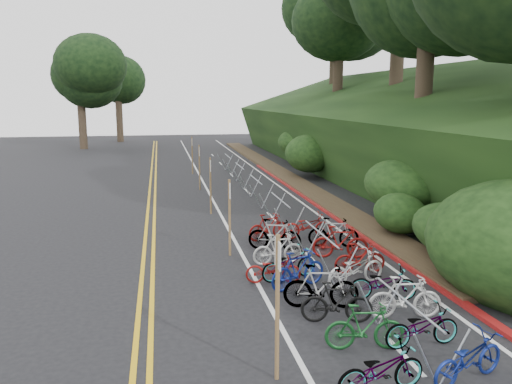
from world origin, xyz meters
The scene contains 11 objects.
ground centered at (0.00, 0.00, 0.00)m, with size 120.00×120.00×0.00m, color black.
road_markings centered at (0.63, 10.10, 0.00)m, with size 7.47×80.00×0.01m.
red_curb centered at (5.70, 12.00, 0.05)m, with size 0.25×28.00×0.10m, color maroon.
embankment centered at (12.96, 19.04, 2.57)m, with size 14.30×48.14×9.11m.
tree_cluster centered at (9.76, 22.04, 11.02)m, with size 32.03×53.69×17.63m.
bike_rack_front centered at (3.18, -1.87, 0.78)m, with size 1.10×2.71×1.08m.
bike_racks_rest centered at (3.00, 13.00, 0.85)m, with size 1.14×23.00×1.17m.
signpost_near centered at (0.43, -2.34, 1.54)m, with size 0.08×0.40×2.71m.
signposts_rest centered at (0.60, 14.00, 1.43)m, with size 0.08×18.40×2.50m.
bike_front centered at (1.43, 2.34, 0.40)m, with size 1.52×0.53×0.80m, color maroon.
bike_valet centered at (3.01, 1.73, 0.49)m, with size 3.27×11.37×1.10m.
Camera 1 is at (-1.52, -10.40, 5.02)m, focal length 35.00 mm.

